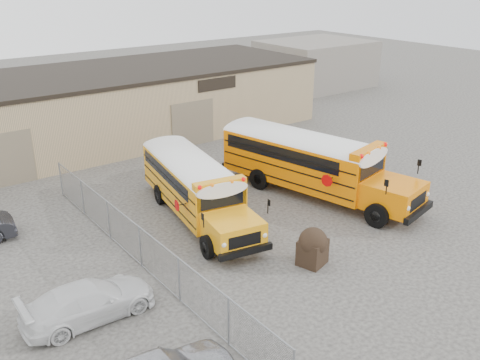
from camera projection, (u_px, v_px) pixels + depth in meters
ground at (303, 251)px, 22.57m from camera, size 120.00×120.00×0.00m
warehouse at (104, 105)px, 36.54m from camera, size 30.20×10.20×4.67m
chainlink_fence at (140, 246)px, 21.13m from camera, size 0.07×18.07×1.81m
distant_building_right at (315, 64)px, 52.93m from camera, size 10.00×8.00×4.40m
school_bus_left at (156, 148)px, 30.22m from camera, size 4.06×10.03×2.86m
school_bus_right at (215, 134)px, 31.85m from camera, size 4.99×11.49×3.27m
tarp_bundle at (313, 246)px, 21.35m from camera, size 1.29×1.22×1.59m
car_white at (89, 301)px, 18.09m from camera, size 4.56×1.88×1.32m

